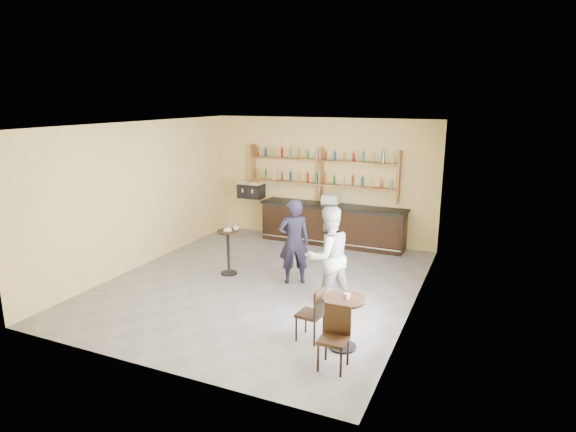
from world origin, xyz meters
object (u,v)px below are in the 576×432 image
at_px(chair_south, 334,339).
at_px(espresso_machine, 251,189).
at_px(bar_counter, 333,225).
at_px(man_main, 294,242).
at_px(patron_second, 328,256).
at_px(pedestal_table, 228,252).
at_px(pastry_case, 331,200).
at_px(cafe_table, 343,323).
at_px(chair_west, 310,314).

bearing_deg(chair_south, espresso_machine, 126.90).
xyz_separation_m(bar_counter, man_main, (0.15, -2.87, 0.36)).
bearing_deg(patron_second, man_main, -85.18).
bearing_deg(bar_counter, pedestal_table, -114.05).
distance_m(pastry_case, chair_south, 6.00).
xyz_separation_m(bar_counter, chair_south, (1.92, -5.62, -0.07)).
height_order(pastry_case, patron_second, patron_second).
bearing_deg(cafe_table, espresso_machine, 130.09).
bearing_deg(chair_south, patron_second, 111.13).
height_order(espresso_machine, chair_south, espresso_machine).
height_order(pastry_case, man_main, man_main).
bearing_deg(bar_counter, pastry_case, 180.00).
bearing_deg(man_main, espresso_machine, -78.63).
xyz_separation_m(cafe_table, chair_west, (-0.55, 0.05, 0.03)).
distance_m(chair_west, chair_south, 0.88).
bearing_deg(patron_second, pastry_case, -120.55).
relative_size(espresso_machine, cafe_table, 0.83).
bearing_deg(bar_counter, chair_west, -75.13).
bearing_deg(espresso_machine, chair_south, -54.64).
bearing_deg(pedestal_table, man_main, 4.13).
xyz_separation_m(pedestal_table, cafe_table, (3.20, -2.04, -0.08)).
distance_m(cafe_table, chair_west, 0.55).
distance_m(cafe_table, chair_south, 0.60).
bearing_deg(man_main, pedestal_table, -25.58).
xyz_separation_m(espresso_machine, pastry_case, (2.30, 0.00, -0.11)).
distance_m(chair_south, patron_second, 2.23).
xyz_separation_m(bar_counter, chair_west, (1.32, -4.97, -0.08)).
relative_size(bar_counter, pastry_case, 8.55).
xyz_separation_m(bar_counter, pedestal_table, (-1.33, -2.98, -0.03)).
bearing_deg(chair_west, man_main, -144.50).
xyz_separation_m(pastry_case, pedestal_table, (-1.28, -2.98, -0.68)).
bearing_deg(pastry_case, bar_counter, -6.22).
relative_size(man_main, cafe_table, 2.17).
bearing_deg(pedestal_table, cafe_table, -32.49).
bearing_deg(chair_south, pastry_case, 108.98).
bearing_deg(man_main, chair_south, 93.10).
distance_m(bar_counter, pedestal_table, 3.26).
distance_m(pedestal_table, chair_west, 3.31).
xyz_separation_m(espresso_machine, man_main, (2.50, -2.87, -0.39)).
height_order(chair_west, chair_south, chair_south).
height_order(bar_counter, chair_west, bar_counter).
bearing_deg(chair_west, bar_counter, -158.80).
distance_m(espresso_machine, chair_west, 6.23).
bearing_deg(chair_south, bar_counter, 108.51).
distance_m(man_main, chair_west, 2.44).
xyz_separation_m(bar_counter, espresso_machine, (-2.35, 0.00, 0.75)).
relative_size(espresso_machine, chair_west, 0.77).
height_order(bar_counter, cafe_table, bar_counter).
distance_m(chair_west, patron_second, 1.47).
bearing_deg(cafe_table, chair_south, -85.24).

